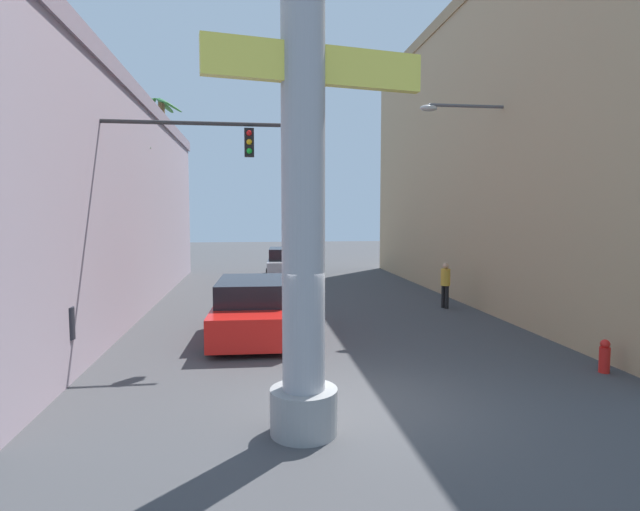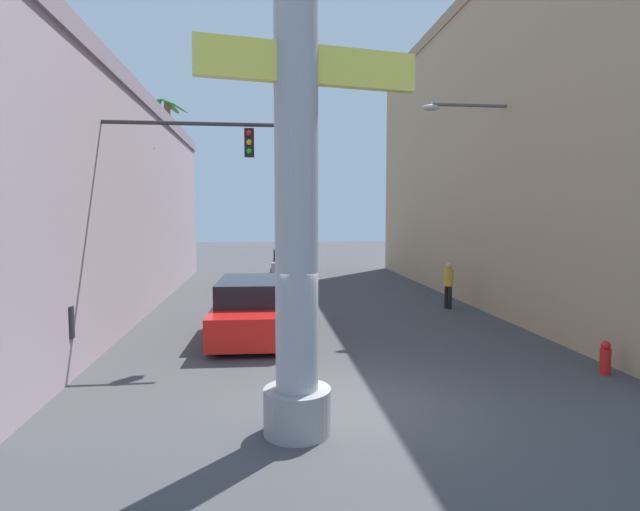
% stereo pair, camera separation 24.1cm
% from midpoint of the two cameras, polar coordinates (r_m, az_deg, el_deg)
% --- Properties ---
extents(ground_plane, '(86.14, 86.14, 0.00)m').
position_cam_midpoint_polar(ground_plane, '(18.76, -1.61, -5.63)').
color(ground_plane, '#424244').
extents(building_left, '(8.54, 22.88, 7.51)m').
position_cam_midpoint_polar(building_left, '(20.23, -29.83, 5.22)').
color(building_left, '#9E8C99').
rests_on(building_left, ground).
extents(building_right, '(6.87, 23.20, 11.70)m').
position_cam_midpoint_polar(building_right, '(22.17, 24.04, 10.76)').
color(building_right, tan).
rests_on(building_right, ground).
extents(neon_sign_pole, '(3.71, 1.04, 11.17)m').
position_cam_midpoint_polar(neon_sign_pole, '(7.82, -1.76, 22.20)').
color(neon_sign_pole, '#9E9EA3').
rests_on(neon_sign_pole, ground).
extents(street_lamp, '(2.91, 0.28, 6.91)m').
position_cam_midpoint_polar(street_lamp, '(16.92, 19.48, 7.42)').
color(street_lamp, '#59595E').
rests_on(street_lamp, ground).
extents(traffic_light_mast, '(5.34, 0.32, 5.71)m').
position_cam_midpoint_polar(traffic_light_mast, '(13.20, -19.88, 7.46)').
color(traffic_light_mast, '#333333').
rests_on(traffic_light_mast, ground).
extents(car_lead, '(2.24, 5.23, 1.56)m').
position_cam_midpoint_polar(car_lead, '(14.18, -7.25, -6.00)').
color(car_lead, black).
rests_on(car_lead, ground).
extents(car_far, '(2.19, 4.65, 1.56)m').
position_cam_midpoint_polar(car_far, '(26.96, -3.19, -0.89)').
color(car_far, black).
rests_on(car_far, ground).
extents(palm_tree_mid_left, '(2.81, 2.84, 6.29)m').
position_cam_midpoint_polar(palm_tree_mid_left, '(19.23, -22.05, 5.29)').
color(palm_tree_mid_left, brown).
rests_on(palm_tree_mid_left, ground).
extents(palm_tree_far_left, '(2.55, 2.48, 9.40)m').
position_cam_midpoint_polar(palm_tree_far_left, '(27.67, -16.63, 9.12)').
color(palm_tree_far_left, brown).
rests_on(palm_tree_far_left, ground).
extents(pedestrian_curb_left, '(0.40, 0.40, 1.74)m').
position_cam_midpoint_polar(pedestrian_curb_left, '(11.35, -26.53, -7.73)').
color(pedestrian_curb_left, gray).
rests_on(pedestrian_curb_left, ground).
extents(pedestrian_mid_right, '(0.42, 0.42, 1.65)m').
position_cam_midpoint_polar(pedestrian_mid_right, '(18.41, 14.83, -2.95)').
color(pedestrian_mid_right, black).
rests_on(pedestrian_mid_right, ground).
extents(pedestrian_far_left, '(0.44, 0.44, 1.61)m').
position_cam_midpoint_polar(pedestrian_far_left, '(22.30, -16.97, -1.74)').
color(pedestrian_far_left, '#3F3833').
rests_on(pedestrian_far_left, ground).
extents(fire_hydrant, '(0.22, 0.22, 0.72)m').
position_cam_midpoint_polar(fire_hydrant, '(12.35, 30.32, -10.06)').
color(fire_hydrant, red).
rests_on(fire_hydrant, ground).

